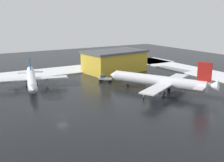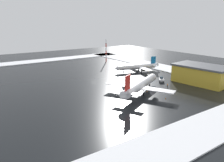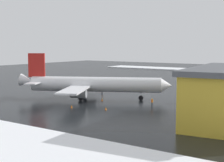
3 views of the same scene
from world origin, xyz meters
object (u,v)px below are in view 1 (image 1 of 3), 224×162
cargo_hangar (115,61)px  traffic_cone_wingtip_side (160,81)px  ground_crew_by_nose_gear (144,97)px  pushback_tug (105,78)px  traffic_cone_mid_line (178,84)px  ground_crew_near_tug (132,79)px  traffic_cone_near_nose (154,89)px  airplane_parked_starboard (32,79)px  airplane_foreground_jet (160,81)px

cargo_hangar → traffic_cone_wingtip_side: bearing=92.4°
ground_crew_by_nose_gear → cargo_hangar: bearing=-20.3°
ground_crew_by_nose_gear → traffic_cone_wingtip_side: size_ratio=3.11×
pushback_tug → traffic_cone_mid_line: (-18.41, 17.28, -1.01)m
ground_crew_near_tug → cargo_hangar: size_ratio=0.06×
ground_crew_by_nose_gear → traffic_cone_near_nose: bearing=-53.8°
airplane_parked_starboard → traffic_cone_mid_line: 48.34m
traffic_cone_mid_line → ground_crew_by_nose_gear: bearing=19.6°
airplane_parked_starboard → traffic_cone_near_nose: airplane_parked_starboard is taller
airplane_foreground_jet → traffic_cone_mid_line: bearing=-99.4°
pushback_tug → traffic_cone_wingtip_side: size_ratio=8.76×
airplane_parked_starboard → traffic_cone_near_nose: (-32.37, 22.71, -2.52)m
traffic_cone_near_nose → traffic_cone_mid_line: bearing=-179.8°
ground_crew_near_tug → traffic_cone_wingtip_side: (-8.04, 5.67, -0.70)m
airplane_foreground_jet → ground_crew_by_nose_gear: 10.22m
traffic_cone_wingtip_side → traffic_cone_mid_line: bearing=108.0°
airplane_foreground_jet → pushback_tug: size_ratio=6.78×
pushback_tug → traffic_cone_wingtip_side: 19.38m
airplane_parked_starboard → cargo_hangar: bearing=116.6°
airplane_foreground_jet → traffic_cone_wingtip_side: airplane_foreground_jet is taller
traffic_cone_wingtip_side → ground_crew_near_tug: bearing=-35.2°
traffic_cone_wingtip_side → cargo_hangar: bearing=-81.3°
pushback_tug → traffic_cone_mid_line: 25.27m
traffic_cone_mid_line → airplane_parked_starboard: bearing=-28.0°
ground_crew_by_nose_gear → traffic_cone_wingtip_side: ground_crew_by_nose_gear is taller
ground_crew_by_nose_gear → traffic_cone_mid_line: 21.17m
traffic_cone_mid_line → traffic_cone_wingtip_side: same height
airplane_foreground_jet → cargo_hangar: (-4.89, -34.08, 0.99)m
ground_crew_by_nose_gear → pushback_tug: bearing=-3.5°
cargo_hangar → traffic_cone_near_nose: 31.38m
ground_crew_by_nose_gear → traffic_cone_mid_line: size_ratio=3.11×
airplane_parked_starboard → ground_crew_near_tug: 34.03m
cargo_hangar → airplane_foreground_jet: bearing=75.5°
airplane_parked_starboard → traffic_cone_wingtip_side: (-40.43, 15.94, -2.52)m
pushback_tug → airplane_foreground_jet: bearing=155.7°
pushback_tug → traffic_cone_wingtip_side: pushback_tug is taller
ground_crew_near_tug → traffic_cone_mid_line: size_ratio=3.11×
ground_crew_by_nose_gear → traffic_cone_wingtip_side: bearing=-52.0°
traffic_cone_near_nose → airplane_parked_starboard: bearing=-35.1°
airplane_parked_starboard → ground_crew_near_tug: airplane_parked_starboard is taller
airplane_foreground_jet → traffic_cone_near_nose: airplane_foreground_jet is taller
airplane_parked_starboard → ground_crew_near_tug: size_ratio=16.47×
airplane_foreground_jet → pushback_tug: bearing=-6.2°
pushback_tug → ground_crew_near_tug: 9.53m
ground_crew_near_tug → ground_crew_by_nose_gear: bearing=-40.0°
ground_crew_near_tug → ground_crew_by_nose_gear: 21.78m
airplane_foreground_jet → airplane_parked_starboard: bearing=24.2°
cargo_hangar → pushback_tug: bearing=40.7°
traffic_cone_mid_line → traffic_cone_wingtip_side: size_ratio=1.00×
pushback_tug → traffic_cone_mid_line: bearing=-177.8°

